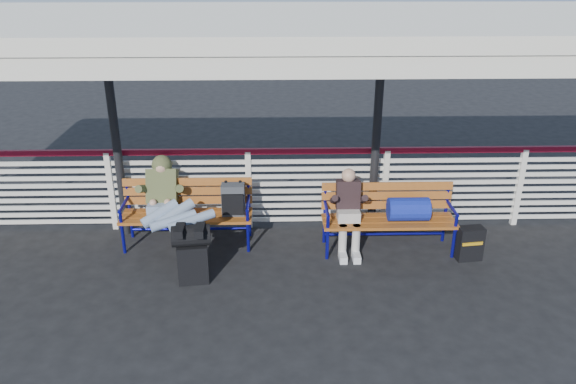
{
  "coord_description": "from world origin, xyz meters",
  "views": [
    {
      "loc": [
        0.39,
        -5.68,
        3.8
      ],
      "look_at": [
        0.55,
        1.0,
        0.95
      ],
      "focal_mm": 35.0,
      "sensor_mm": 36.0,
      "label": 1
    }
  ],
  "objects_px": {
    "bench_left": "(200,204)",
    "bench_right": "(397,210)",
    "luggage_stack": "(192,252)",
    "traveler_man": "(172,209)",
    "companion_person": "(349,211)",
    "suitcase_side": "(470,243)"
  },
  "relations": [
    {
      "from": "bench_right",
      "to": "traveler_man",
      "type": "height_order",
      "value": "traveler_man"
    },
    {
      "from": "bench_right",
      "to": "suitcase_side",
      "type": "distance_m",
      "value": 1.05
    },
    {
      "from": "luggage_stack",
      "to": "bench_left",
      "type": "distance_m",
      "value": 1.05
    },
    {
      "from": "traveler_man",
      "to": "suitcase_side",
      "type": "distance_m",
      "value": 3.99
    },
    {
      "from": "traveler_man",
      "to": "suitcase_side",
      "type": "bearing_deg",
      "value": -3.11
    },
    {
      "from": "bench_left",
      "to": "bench_right",
      "type": "xyz_separation_m",
      "value": [
        2.69,
        -0.25,
        -0.0
      ]
    },
    {
      "from": "bench_right",
      "to": "traveler_man",
      "type": "xyz_separation_m",
      "value": [
        -3.02,
        -0.1,
        0.1
      ]
    },
    {
      "from": "bench_right",
      "to": "traveler_man",
      "type": "distance_m",
      "value": 3.03
    },
    {
      "from": "bench_right",
      "to": "companion_person",
      "type": "height_order",
      "value": "companion_person"
    },
    {
      "from": "bench_left",
      "to": "traveler_man",
      "type": "height_order",
      "value": "traveler_man"
    },
    {
      "from": "companion_person",
      "to": "suitcase_side",
      "type": "distance_m",
      "value": 1.67
    },
    {
      "from": "suitcase_side",
      "to": "traveler_man",
      "type": "bearing_deg",
      "value": 169.32
    },
    {
      "from": "bench_right",
      "to": "traveler_man",
      "type": "relative_size",
      "value": 1.1
    },
    {
      "from": "luggage_stack",
      "to": "companion_person",
      "type": "relative_size",
      "value": 0.68
    },
    {
      "from": "luggage_stack",
      "to": "traveler_man",
      "type": "relative_size",
      "value": 0.47
    },
    {
      "from": "suitcase_side",
      "to": "bench_right",
      "type": "bearing_deg",
      "value": 154.09
    },
    {
      "from": "companion_person",
      "to": "traveler_man",
      "type": "bearing_deg",
      "value": -178.0
    },
    {
      "from": "luggage_stack",
      "to": "traveler_man",
      "type": "distance_m",
      "value": 0.81
    },
    {
      "from": "luggage_stack",
      "to": "suitcase_side",
      "type": "relative_size",
      "value": 1.65
    },
    {
      "from": "traveler_man",
      "to": "companion_person",
      "type": "bearing_deg",
      "value": 2.0
    },
    {
      "from": "luggage_stack",
      "to": "bench_left",
      "type": "height_order",
      "value": "bench_left"
    },
    {
      "from": "bench_left",
      "to": "companion_person",
      "type": "bearing_deg",
      "value": -7.43
    }
  ]
}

